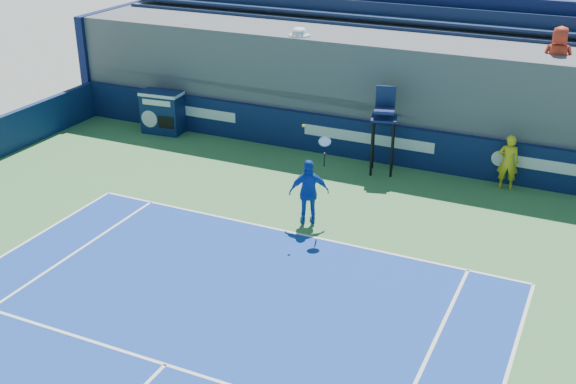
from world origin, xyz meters
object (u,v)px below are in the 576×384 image
at_px(ball_person, 508,162).
at_px(umpire_chair, 384,121).
at_px(match_clock, 163,111).
at_px(tennis_player, 309,192).

distance_m(ball_person, umpire_chair, 3.50).
bearing_deg(match_clock, ball_person, 0.57).
relative_size(ball_person, tennis_player, 0.60).
relative_size(match_clock, tennis_player, 0.54).
height_order(ball_person, tennis_player, tennis_player).
height_order(ball_person, umpire_chair, umpire_chair).
xyz_separation_m(ball_person, tennis_player, (-4.00, -4.15, 0.06)).
relative_size(match_clock, umpire_chair, 0.56).
distance_m(match_clock, tennis_player, 8.03).
bearing_deg(tennis_player, match_clock, 149.78).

